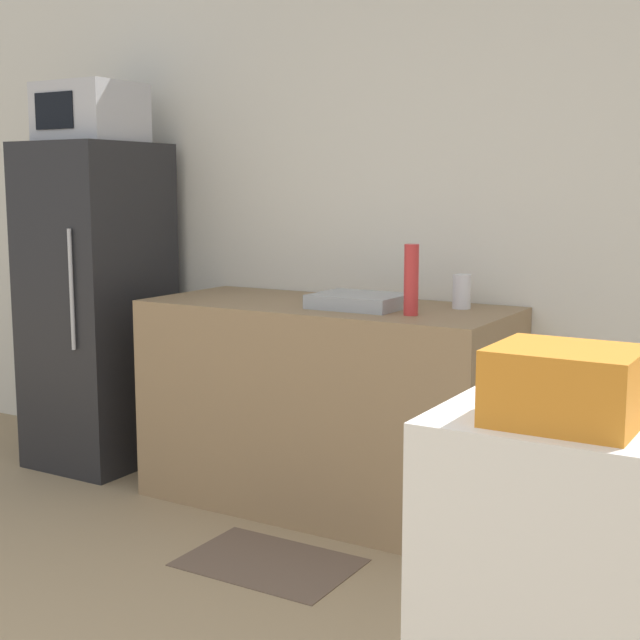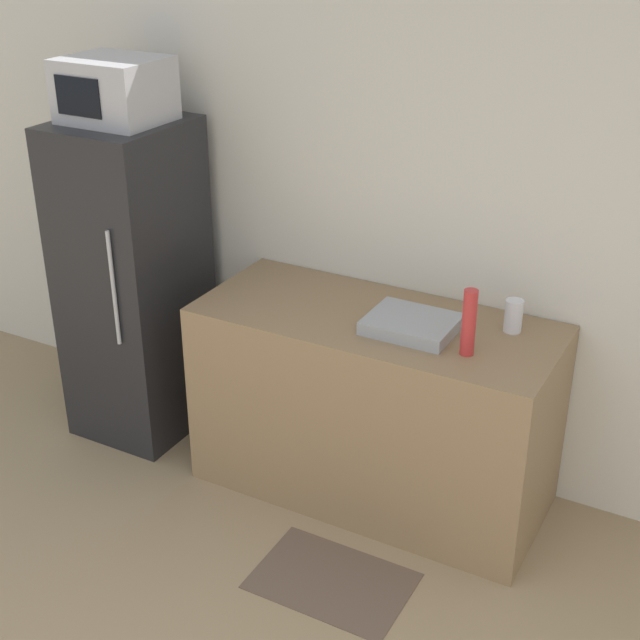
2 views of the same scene
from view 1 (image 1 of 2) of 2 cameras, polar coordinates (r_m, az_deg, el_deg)
name	(u,v)px [view 1 (image 1 of 2)]	position (r m, az deg, el deg)	size (l,w,h in m)	color
wall_back	(413,218)	(4.17, 5.99, 6.49)	(8.00, 0.06, 2.60)	silver
refrigerator	(98,306)	(4.78, -14.03, 0.90)	(0.58, 0.65, 1.66)	#232326
microwave	(90,113)	(4.75, -14.48, 12.70)	(0.46, 0.40, 0.30)	#BCBCC1
counter	(326,405)	(4.05, 0.40, -5.48)	(1.65, 0.71, 0.93)	#937551
sink_basin	(359,301)	(3.83, 2.53, 1.23)	(0.38, 0.31, 0.06)	#9EA3A8
bottle_tall	(411,280)	(3.61, 5.86, 2.57)	(0.06, 0.06, 0.29)	red
bottle_short	(462,291)	(3.85, 9.06, 1.81)	(0.08, 0.08, 0.15)	silver
basket	(566,385)	(1.72, 15.46, -4.06)	(0.27, 0.23, 0.14)	orange
kitchen_rug	(269,562)	(3.58, -3.28, -15.21)	(0.66, 0.45, 0.01)	brown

